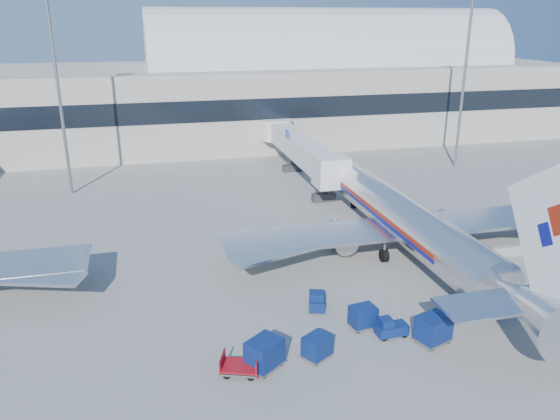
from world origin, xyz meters
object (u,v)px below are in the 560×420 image
object	(u,v)px
cart_solo_near	(434,329)
jetbridge_near	(297,146)
tug_left	(317,300)
tug_right	(476,293)
airliner_main	(409,222)
cart_open_red	(241,367)
cart_train_b	(317,346)
tug_lead	(390,328)
mast_east	(467,55)
barrier_near	(506,251)
barrier_mid	(539,247)
cart_train_c	(264,353)
cart_train_a	(363,316)
mast_west	(55,63)

from	to	relation	value
cart_solo_near	jetbridge_near	bearing A→B (deg)	67.13
tug_left	jetbridge_near	bearing A→B (deg)	4.04
tug_right	tug_left	xyz separation A→B (m)	(-11.50, 1.79, 0.01)
airliner_main	cart_open_red	distance (m)	21.66
tug_left	cart_train_b	bearing A→B (deg)	179.99
cart_train_b	cart_open_red	xyz separation A→B (m)	(-4.72, -0.42, -0.37)
tug_lead	tug_right	xyz separation A→B (m)	(8.01, 2.77, 0.04)
jetbridge_near	airliner_main	bearing A→B (deg)	-84.78
airliner_main	tug_left	xyz separation A→B (m)	(-10.49, -7.08, -2.27)
mast_east	barrier_near	distance (m)	33.67
barrier_mid	cart_train_c	xyz separation A→B (m)	(-26.88, -10.45, 0.53)
tug_left	mast_east	bearing A→B (deg)	-25.45
barrier_near	cart_train_b	distance (m)	22.73
cart_train_a	tug_lead	bearing A→B (deg)	-56.08
barrier_near	cart_open_red	distance (m)	27.19
jetbridge_near	tug_right	xyz separation A→B (m)	(3.42, -35.17, -3.28)
mast_west	tug_left	bearing A→B (deg)	-59.07
jetbridge_near	cart_solo_near	world-z (taller)	jetbridge_near
mast_west	tug_left	size ratio (longest dim) A/B	9.32
cart_train_a	cart_solo_near	size ratio (longest dim) A/B	0.77
airliner_main	tug_right	size ratio (longest dim) A/B	15.94
mast_west	cart_train_b	distance (m)	44.41
tug_right	cart_open_red	size ratio (longest dim) A/B	0.91
tug_lead	cart_solo_near	size ratio (longest dim) A/B	0.84
barrier_mid	tug_lead	world-z (taller)	tug_lead
barrier_mid	cart_open_red	xyz separation A→B (m)	(-28.31, -10.66, -0.03)
tug_right	cart_train_c	xyz separation A→B (m)	(-16.60, -4.09, 0.34)
barrier_near	tug_lead	xyz separation A→B (m)	(-14.99, -9.13, 0.15)
barrier_near	cart_solo_near	world-z (taller)	cart_solo_near
mast_east	barrier_mid	xyz separation A→B (m)	(-8.70, -28.00, -14.34)
cart_train_a	cart_open_red	size ratio (longest dim) A/B	0.74
mast_west	cart_open_red	size ratio (longest dim) A/B	8.78
jetbridge_near	tug_lead	bearing A→B (deg)	-96.90
cart_solo_near	cart_open_red	distance (m)	12.31
airliner_main	cart_solo_near	xyz separation A→B (m)	(-4.71, -12.96, -1.96)
mast_west	tug_right	xyz separation A→B (m)	(31.02, -34.36, -14.14)
barrier_near	mast_west	bearing A→B (deg)	143.62
tug_right	barrier_mid	bearing A→B (deg)	74.51
tug_lead	cart_train_b	distance (m)	5.42
mast_east	barrier_mid	distance (m)	32.64
barrier_mid	tug_left	distance (m)	22.26
tug_left	cart_train_a	size ratio (longest dim) A/B	1.27
tug_right	mast_east	bearing A→B (deg)	103.86
tug_lead	cart_solo_near	xyz separation A→B (m)	(2.28, -1.32, 0.36)
mast_west	cart_train_c	distance (m)	43.32
tug_left	cart_solo_near	distance (m)	8.25
jetbridge_near	mast_west	world-z (taller)	mast_west
jetbridge_near	tug_lead	xyz separation A→B (m)	(-4.59, -37.93, -3.32)
barrier_mid	cart_train_c	world-z (taller)	cart_train_c
cart_train_c	mast_east	bearing A→B (deg)	10.82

